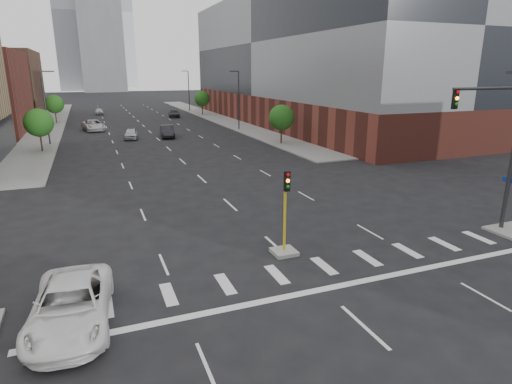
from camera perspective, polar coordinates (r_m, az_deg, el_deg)
ground at (r=15.73m, az=18.67°, el=-20.38°), size 400.00×400.00×0.00m
sidewalk_left_far at (r=84.12m, az=-25.75°, el=8.18°), size 5.00×92.00×0.15m
sidewalk_right_far at (r=87.18m, az=-5.49°, el=9.88°), size 5.00×92.00×0.15m
building_right_main at (r=79.26m, az=7.87°, el=17.12°), size 24.00×70.00×22.00m
tower_left at (r=230.86m, az=-22.61°, el=21.20°), size 22.00×22.00×70.00m
tower_right at (r=271.81m, az=-18.59°, el=21.65°), size 20.00×20.00×80.00m
tower_mid at (r=209.98m, az=-19.98°, el=18.52°), size 18.00×18.00×44.00m
median_traffic_signal at (r=21.90m, az=3.84°, el=-5.91°), size 1.20×1.20×4.40m
mast_arm_signal at (r=27.45m, az=30.26°, el=6.53°), size 5.12×0.90×9.07m
streetlight_right_a at (r=68.22m, az=-2.40°, el=12.44°), size 1.60×0.22×9.07m
streetlight_right_b at (r=101.92m, az=-9.01°, el=13.40°), size 1.60×0.22×9.07m
streetlight_left at (r=59.72m, az=-26.22°, el=10.38°), size 1.60×0.22×9.07m
tree_left_near at (r=54.95m, az=-27.00°, el=8.23°), size 3.20×3.20×4.85m
tree_left_far at (r=84.76m, az=-25.29°, el=10.55°), size 3.20×3.20×4.85m
tree_right_near at (r=54.68m, az=3.42°, el=9.88°), size 3.20×3.20×4.85m
tree_right_far at (r=92.42m, az=-7.21°, el=12.23°), size 3.20×3.20×4.85m
car_near_left at (r=61.74m, az=-16.33°, el=7.46°), size 2.30×4.45×1.45m
car_mid_right at (r=62.14m, az=-11.77°, el=7.92°), size 2.25×5.20×1.66m
car_far_left at (r=72.31m, az=-20.84°, el=8.31°), size 3.70×6.43×1.69m
car_deep_right at (r=89.51m, az=-10.88°, el=10.26°), size 2.86×5.39×1.49m
car_distant at (r=99.25m, az=-20.18°, el=10.07°), size 1.66×3.95×1.34m
parked_minivan at (r=17.53m, az=-23.46°, el=-13.72°), size 3.25×6.12×1.64m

